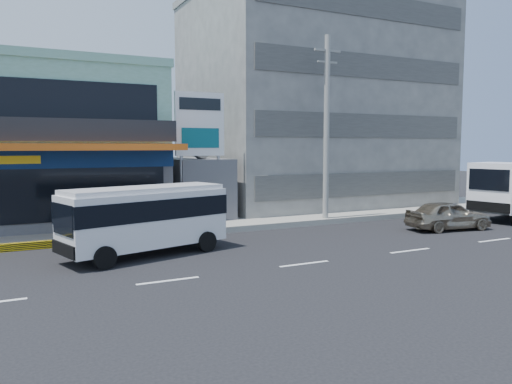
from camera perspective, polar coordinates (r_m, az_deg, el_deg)
ground at (r=18.03m, az=5.55°, el=-8.18°), size 120.00×120.00×0.00m
sidewalk at (r=28.54m, az=3.87°, el=-2.88°), size 70.00×5.00×0.30m
shop_building at (r=28.80m, az=-24.02°, el=4.43°), size 12.40×11.70×8.00m
concrete_building at (r=35.68m, az=6.40°, el=9.75°), size 16.00×12.00×14.00m
gap_structure at (r=28.52m, az=-7.38°, el=0.32°), size 3.00×6.00×3.50m
satellite_dish at (r=27.48m, az=-6.74°, el=3.95°), size 1.50×1.50×0.15m
billboard at (r=25.62m, az=-6.44°, el=6.89°), size 2.60×0.18×6.90m
utility_pole_near at (r=27.04m, az=8.06°, el=7.25°), size 1.60×0.30×10.00m
minibus at (r=19.49m, az=-12.52°, el=-2.55°), size 6.63×3.63×2.65m
sedan at (r=26.80m, az=21.11°, el=-2.49°), size 4.53×2.37×1.47m
motorcycle_rider at (r=22.54m, az=-12.59°, el=-3.54°), size 1.97×1.13×2.39m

